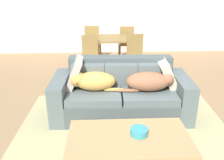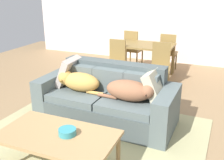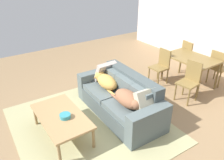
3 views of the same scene
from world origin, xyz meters
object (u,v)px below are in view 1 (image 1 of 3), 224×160
(dining_chair_near_left, at_px, (90,54))
(bowl_on_coffee_table, at_px, (139,132))
(couch, at_px, (121,94))
(throw_pillow_by_left_arm, at_px, (74,73))
(dog_on_left_cushion, at_px, (92,81))
(dining_chair_far_right, at_px, (126,42))
(dog_on_right_cushion, at_px, (150,81))
(dining_chair_near_right, at_px, (136,54))
(coffee_table, at_px, (129,140))
(throw_pillow_by_right_arm, at_px, (167,74))
(dining_chair_far_left, at_px, (93,42))
(dining_table, at_px, (112,41))

(dining_chair_near_left, bearing_deg, bowl_on_coffee_table, -78.93)
(bowl_on_coffee_table, xyz_separation_m, dining_chair_near_left, (-0.62, 2.97, 0.01))
(couch, distance_m, throw_pillow_by_left_arm, 0.80)
(throw_pillow_by_left_arm, bearing_deg, dog_on_left_cushion, -32.05)
(throw_pillow_by_left_arm, xyz_separation_m, dining_chair_far_right, (1.09, 2.73, -0.16))
(dog_on_left_cushion, bearing_deg, dog_on_right_cushion, -1.57)
(couch, distance_m, dining_chair_near_right, 1.66)
(coffee_table, height_order, dining_chair_near_left, dining_chair_near_left)
(throw_pillow_by_left_arm, height_order, dining_chair_near_left, throw_pillow_by_left_arm)
(bowl_on_coffee_table, distance_m, dining_chair_near_left, 3.03)
(couch, relative_size, throw_pillow_by_left_arm, 4.44)
(throw_pillow_by_left_arm, bearing_deg, throw_pillow_by_right_arm, -1.82)
(dining_chair_near_left, bearing_deg, dog_on_right_cushion, -63.42)
(dining_chair_far_left, bearing_deg, dining_table, 137.64)
(dining_chair_far_right, bearing_deg, couch, 82.30)
(coffee_table, height_order, dining_table, dining_table)
(bowl_on_coffee_table, bearing_deg, couch, 93.90)
(couch, relative_size, throw_pillow_by_right_arm, 4.96)
(dining_table, height_order, dining_chair_far_left, dining_chair_far_left)
(couch, relative_size, coffee_table, 1.63)
(couch, height_order, dining_table, couch)
(dog_on_left_cushion, xyz_separation_m, dining_chair_near_left, (-0.09, 1.78, -0.10))
(throw_pillow_by_left_arm, bearing_deg, dining_chair_far_right, 68.34)
(dog_on_left_cushion, relative_size, throw_pillow_by_right_arm, 1.85)
(throw_pillow_by_right_arm, relative_size, dining_table, 0.34)
(throw_pillow_by_left_arm, bearing_deg, dining_chair_near_right, 52.35)
(dog_on_left_cushion, xyz_separation_m, dining_chair_far_right, (0.81, 2.91, -0.09))
(coffee_table, distance_m, dining_chair_near_left, 3.05)
(dining_table, bearing_deg, coffee_table, -89.66)
(couch, xyz_separation_m, dining_chair_near_right, (0.45, 1.59, 0.18))
(coffee_table, relative_size, dining_table, 1.04)
(dining_table, distance_m, dining_chair_far_left, 0.73)
(throw_pillow_by_right_arm, xyz_separation_m, dining_chair_near_left, (-1.26, 1.66, -0.15))
(couch, bearing_deg, coffee_table, -89.16)
(throw_pillow_by_left_arm, relative_size, dining_chair_near_left, 0.53)
(couch, distance_m, dining_chair_far_left, 2.81)
(dining_chair_near_right, bearing_deg, dining_chair_far_right, 86.56)
(couch, xyz_separation_m, dog_on_left_cushion, (-0.44, -0.09, 0.27))
(couch, relative_size, dog_on_left_cushion, 2.68)
(dining_chair_near_right, relative_size, dining_chair_far_left, 0.98)
(dining_chair_far_right, bearing_deg, dining_chair_near_right, 93.62)
(dining_table, xyz_separation_m, dining_chair_far_right, (0.41, 0.59, -0.17))
(coffee_table, xyz_separation_m, dining_chair_far_left, (-0.49, 4.07, 0.11))
(bowl_on_coffee_table, bearing_deg, dining_chair_near_left, 101.85)
(dog_on_left_cushion, distance_m, dining_table, 2.35)
(throw_pillow_by_right_arm, distance_m, bowl_on_coffee_table, 1.46)
(dining_chair_far_right, bearing_deg, coffee_table, 84.34)
(dining_chair_near_left, height_order, dining_chair_far_left, dining_chair_far_left)
(dog_on_left_cushion, height_order, dog_on_right_cushion, dog_on_left_cushion)
(dog_on_right_cushion, xyz_separation_m, throw_pillow_by_right_arm, (0.31, 0.18, 0.05))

